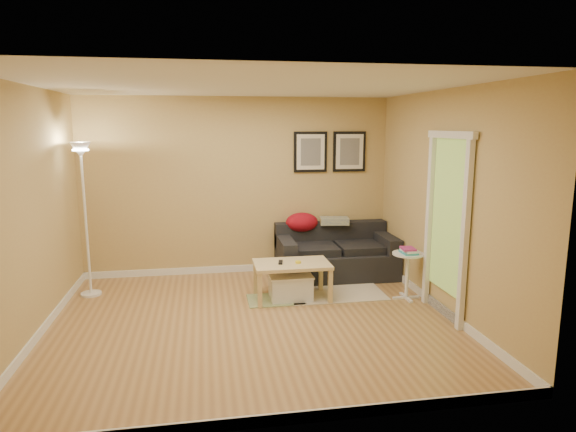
% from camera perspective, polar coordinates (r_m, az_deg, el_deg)
% --- Properties ---
extents(floor, '(4.50, 4.50, 0.00)m').
position_cam_1_polar(floor, '(5.75, -4.07, -12.06)').
color(floor, '#AC8049').
rests_on(floor, ground).
extents(ceiling, '(4.50, 4.50, 0.00)m').
position_cam_1_polar(ceiling, '(5.33, -4.45, 14.75)').
color(ceiling, white).
rests_on(ceiling, wall_back).
extents(wall_back, '(4.50, 0.00, 4.50)m').
position_cam_1_polar(wall_back, '(7.36, -5.74, 3.38)').
color(wall_back, tan).
rests_on(wall_back, ground).
extents(wall_front, '(4.50, 0.00, 4.50)m').
position_cam_1_polar(wall_front, '(3.44, -1.06, -4.64)').
color(wall_front, tan).
rests_on(wall_front, ground).
extents(wall_left, '(0.00, 4.00, 4.00)m').
position_cam_1_polar(wall_left, '(5.64, -27.63, 0.10)').
color(wall_left, tan).
rests_on(wall_left, ground).
extents(wall_right, '(0.00, 4.00, 4.00)m').
position_cam_1_polar(wall_right, '(6.03, 17.57, 1.39)').
color(wall_right, tan).
rests_on(wall_right, ground).
extents(baseboard_back, '(4.50, 0.02, 0.10)m').
position_cam_1_polar(baseboard_back, '(7.60, -5.57, -6.02)').
color(baseboard_back, white).
rests_on(baseboard_back, ground).
extents(baseboard_front, '(4.50, 0.02, 0.10)m').
position_cam_1_polar(baseboard_front, '(3.97, -1.01, -22.32)').
color(baseboard_front, white).
rests_on(baseboard_front, ground).
extents(baseboard_left, '(0.02, 4.00, 0.10)m').
position_cam_1_polar(baseboard_left, '(5.97, -26.51, -11.79)').
color(baseboard_left, white).
rests_on(baseboard_left, ground).
extents(baseboard_right, '(0.02, 4.00, 0.10)m').
position_cam_1_polar(baseboard_right, '(6.33, 16.86, -9.86)').
color(baseboard_right, white).
rests_on(baseboard_right, ground).
extents(sofa, '(1.70, 0.90, 0.75)m').
position_cam_1_polar(sofa, '(7.30, 5.55, -4.06)').
color(sofa, black).
rests_on(sofa, ground).
extents(red_throw, '(0.48, 0.36, 0.28)m').
position_cam_1_polar(red_throw, '(7.38, 1.60, -0.72)').
color(red_throw, maroon).
rests_on(red_throw, sofa).
extents(plaid_throw, '(0.45, 0.32, 0.10)m').
position_cam_1_polar(plaid_throw, '(7.47, 5.33, -0.55)').
color(plaid_throw, '#C8C574').
rests_on(plaid_throw, sofa).
extents(framed_print_left, '(0.50, 0.04, 0.60)m').
position_cam_1_polar(framed_print_left, '(7.44, 2.59, 7.36)').
color(framed_print_left, black).
rests_on(framed_print_left, wall_back).
extents(framed_print_right, '(0.50, 0.04, 0.60)m').
position_cam_1_polar(framed_print_right, '(7.59, 7.05, 7.36)').
color(framed_print_right, black).
rests_on(framed_print_right, wall_back).
extents(area_rug, '(1.25, 0.85, 0.01)m').
position_cam_1_polar(area_rug, '(6.71, 5.41, -8.68)').
color(area_rug, beige).
rests_on(area_rug, ground).
extents(green_runner, '(0.70, 0.50, 0.01)m').
position_cam_1_polar(green_runner, '(6.40, -1.47, -9.58)').
color(green_runner, '#668C4C').
rests_on(green_runner, ground).
extents(coffee_table, '(1.02, 0.70, 0.48)m').
position_cam_1_polar(coffee_table, '(6.38, 0.44, -7.45)').
color(coffee_table, '#E0C788').
rests_on(coffee_table, ground).
extents(remote_control, '(0.08, 0.17, 0.02)m').
position_cam_1_polar(remote_control, '(6.29, -0.86, -5.33)').
color(remote_control, black).
rests_on(remote_control, coffee_table).
extents(tape_roll, '(0.07, 0.07, 0.03)m').
position_cam_1_polar(tape_roll, '(6.28, 1.16, -5.32)').
color(tape_roll, yellow).
rests_on(tape_roll, coffee_table).
extents(storage_bin, '(0.54, 0.40, 0.33)m').
position_cam_1_polar(storage_bin, '(6.37, 0.30, -8.13)').
color(storage_bin, white).
rests_on(storage_bin, ground).
extents(side_table, '(0.39, 0.39, 0.60)m').
position_cam_1_polar(side_table, '(6.54, 13.51, -6.71)').
color(side_table, white).
rests_on(side_table, ground).
extents(book_stack, '(0.22, 0.27, 0.08)m').
position_cam_1_polar(book_stack, '(6.43, 13.70, -3.87)').
color(book_stack, teal).
rests_on(book_stack, side_table).
extents(floor_lamp, '(0.26, 0.26, 2.00)m').
position_cam_1_polar(floor_lamp, '(6.84, -22.20, -0.89)').
color(floor_lamp, white).
rests_on(floor_lamp, ground).
extents(doorway, '(0.12, 1.01, 2.13)m').
position_cam_1_polar(doorway, '(5.92, 17.65, -1.48)').
color(doorway, white).
rests_on(doorway, ground).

